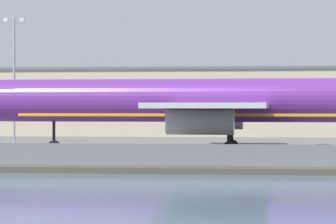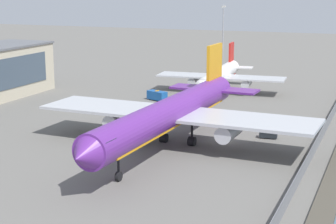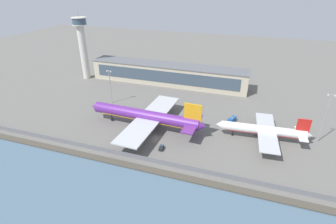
{
  "view_description": "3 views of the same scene",
  "coord_description": "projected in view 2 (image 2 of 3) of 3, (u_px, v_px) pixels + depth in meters",
  "views": [
    {
      "loc": [
        -2.29,
        -86.91,
        5.57
      ],
      "look_at": [
        -12.03,
        6.88,
        4.93
      ],
      "focal_mm": 85.0,
      "sensor_mm": 36.0,
      "label": 1
    },
    {
      "loc": [
        -94.32,
        -26.96,
        27.29
      ],
      "look_at": [
        -1.51,
        10.56,
        4.83
      ],
      "focal_mm": 60.0,
      "sensor_mm": 36.0,
      "label": 2
    },
    {
      "loc": [
        35.94,
        -89.46,
        62.34
      ],
      "look_at": [
        0.19,
        15.61,
        5.59
      ],
      "focal_mm": 28.0,
      "sensor_mm": 36.0,
      "label": 3
    }
  ],
  "objects": [
    {
      "name": "cargo_jet_purple",
      "position": [
        172.0,
        113.0,
        95.93
      ],
      "size": [
        57.66,
        49.66,
        15.97
      ],
      "color": "#602889",
      "rests_on": "ground"
    },
    {
      "name": "passenger_jet_white_red",
      "position": [
        220.0,
        76.0,
        145.08
      ],
      "size": [
        39.47,
        33.76,
        11.99
      ],
      "color": "white",
      "rests_on": "ground"
    },
    {
      "name": "ops_van",
      "position": [
        157.0,
        95.0,
        136.99
      ],
      "size": [
        3.91,
        5.61,
        2.48
      ],
      "color": "#19519E",
      "rests_on": "ground"
    },
    {
      "name": "baggage_tug",
      "position": [
        268.0,
        134.0,
        102.98
      ],
      "size": [
        1.92,
        3.35,
        1.8
      ],
      "color": "#1E2328",
      "rests_on": "ground"
    },
    {
      "name": "ground_plane",
      "position": [
        225.0,
        141.0,
        101.15
      ],
      "size": [
        500.0,
        500.0,
        0.0
      ],
      "primitive_type": "plane",
      "color": "#66635E"
    },
    {
      "name": "apron_light_mast_apron_east",
      "position": [
        223.0,
        38.0,
        165.91
      ],
      "size": [
        3.2,
        0.4,
        22.05
      ],
      "color": "#93969B",
      "rests_on": "ground"
    },
    {
      "name": "perimeter_fence",
      "position": [
        316.0,
        144.0,
        95.06
      ],
      "size": [
        280.0,
        0.1,
        2.22
      ],
      "color": "slate",
      "rests_on": "ground"
    }
  ]
}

